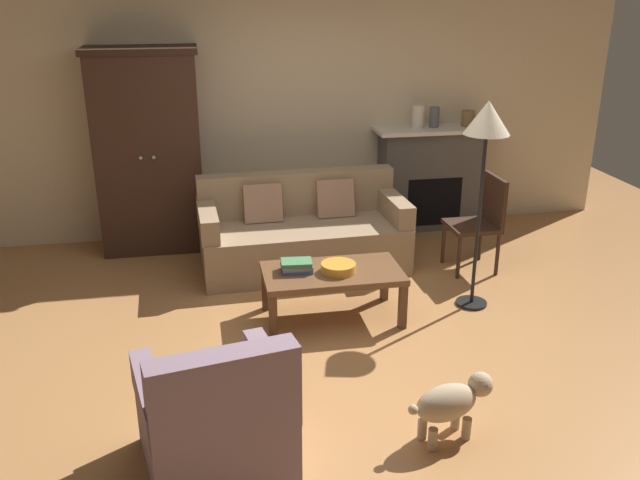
# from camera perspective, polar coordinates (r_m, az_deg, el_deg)

# --- Properties ---
(ground_plane) EXTENTS (9.60, 9.60, 0.00)m
(ground_plane) POSITION_cam_1_polar(r_m,az_deg,el_deg) (5.25, 1.15, -8.24)
(ground_plane) COLOR #B27A47
(back_wall) EXTENTS (7.20, 0.10, 2.80)m
(back_wall) POSITION_cam_1_polar(r_m,az_deg,el_deg) (7.19, -3.00, 11.62)
(back_wall) COLOR beige
(back_wall) RESTS_ON ground
(fireplace) EXTENTS (1.26, 0.48, 1.12)m
(fireplace) POSITION_cam_1_polar(r_m,az_deg,el_deg) (7.50, 9.26, 5.25)
(fireplace) COLOR #4C4947
(fireplace) RESTS_ON ground
(armoire) EXTENTS (1.06, 0.57, 2.00)m
(armoire) POSITION_cam_1_polar(r_m,az_deg,el_deg) (6.90, -14.24, 7.23)
(armoire) COLOR #382319
(armoire) RESTS_ON ground
(couch) EXTENTS (1.95, 0.91, 0.86)m
(couch) POSITION_cam_1_polar(r_m,az_deg,el_deg) (6.41, -1.50, 0.45)
(couch) COLOR #937A5B
(couch) RESTS_ON ground
(coffee_table) EXTENTS (1.10, 0.60, 0.42)m
(coffee_table) POSITION_cam_1_polar(r_m,az_deg,el_deg) (5.38, 1.05, -3.11)
(coffee_table) COLOR brown
(coffee_table) RESTS_ON ground
(fruit_bowl) EXTENTS (0.28, 0.28, 0.07)m
(fruit_bowl) POSITION_cam_1_polar(r_m,az_deg,el_deg) (5.32, 1.56, -2.35)
(fruit_bowl) COLOR orange
(fruit_bowl) RESTS_ON coffee_table
(book_stack) EXTENTS (0.25, 0.19, 0.09)m
(book_stack) POSITION_cam_1_polar(r_m,az_deg,el_deg) (5.33, -1.98, -2.20)
(book_stack) COLOR #38569E
(book_stack) RESTS_ON coffee_table
(mantel_vase_cream) EXTENTS (0.13, 0.13, 0.24)m
(mantel_vase_cream) POSITION_cam_1_polar(r_m,az_deg,el_deg) (7.27, 8.26, 10.26)
(mantel_vase_cream) COLOR beige
(mantel_vase_cream) RESTS_ON fireplace
(mantel_vase_slate) EXTENTS (0.10, 0.10, 0.21)m
(mantel_vase_slate) POSITION_cam_1_polar(r_m,az_deg,el_deg) (7.34, 9.60, 10.17)
(mantel_vase_slate) COLOR #565B66
(mantel_vase_slate) RESTS_ON fireplace
(mantel_vase_bronze) EXTENTS (0.14, 0.14, 0.16)m
(mantel_vase_bronze) POSITION_cam_1_polar(r_m,az_deg,el_deg) (7.48, 12.37, 9.98)
(mantel_vase_bronze) COLOR olive
(mantel_vase_bronze) RESTS_ON fireplace
(armchair_near_left) EXTENTS (0.90, 0.90, 0.88)m
(armchair_near_left) POSITION_cam_1_polar(r_m,az_deg,el_deg) (3.86, -8.74, -14.88)
(armchair_near_left) COLOR gray
(armchair_near_left) RESTS_ON ground
(side_chair_wooden) EXTENTS (0.45, 0.45, 0.90)m
(side_chair_wooden) POSITION_cam_1_polar(r_m,az_deg,el_deg) (6.47, 13.44, 1.89)
(side_chair_wooden) COLOR #382319
(side_chair_wooden) RESTS_ON ground
(floor_lamp) EXTENTS (0.36, 0.36, 1.72)m
(floor_lamp) POSITION_cam_1_polar(r_m,az_deg,el_deg) (5.43, 13.85, 8.94)
(floor_lamp) COLOR black
(floor_lamp) RESTS_ON ground
(dog) EXTENTS (0.56, 0.29, 0.39)m
(dog) POSITION_cam_1_polar(r_m,az_deg,el_deg) (4.16, 10.98, -13.26)
(dog) COLOR tan
(dog) RESTS_ON ground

